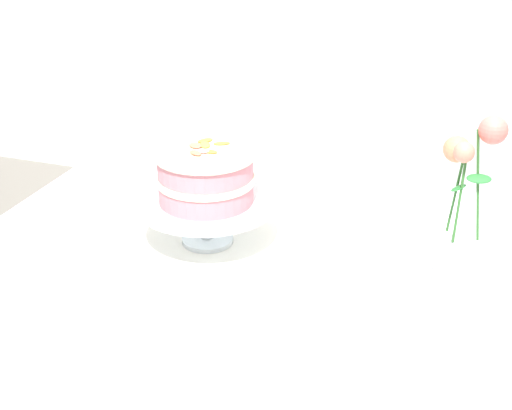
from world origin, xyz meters
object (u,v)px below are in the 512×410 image
Objects in this scene: dining_table at (287,309)px; flower_vase at (460,224)px; cake_stand at (207,208)px; layer_cake at (205,174)px.

dining_table is 4.06× the size of flower_vase.
layer_cake reaches higher than cake_stand.
dining_table is 0.32m from layer_cake.
cake_stand is 1.40× the size of layer_cake.
layer_cake is (-0.20, 0.06, 0.25)m from dining_table.
dining_table is 4.83× the size of cake_stand.
dining_table is 0.39m from flower_vase.
dining_table is 6.74× the size of layer_cake.
cake_stand is 0.52m from flower_vase.
flower_vase is at bearing -0.28° from layer_cake.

